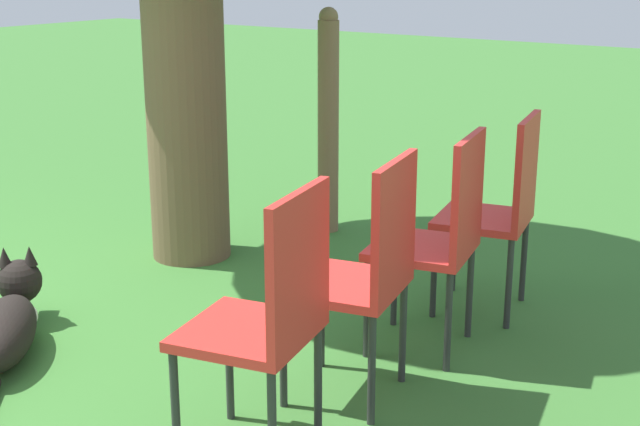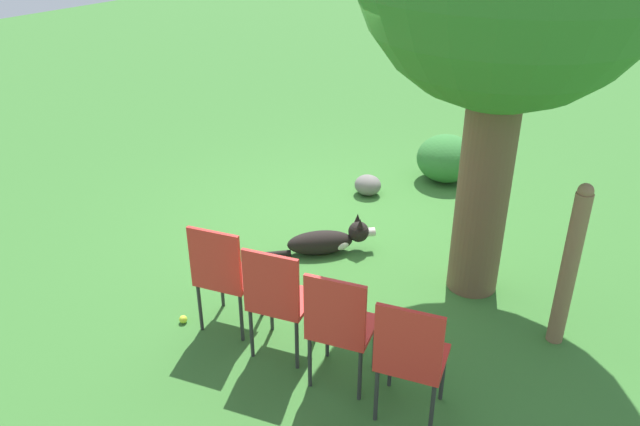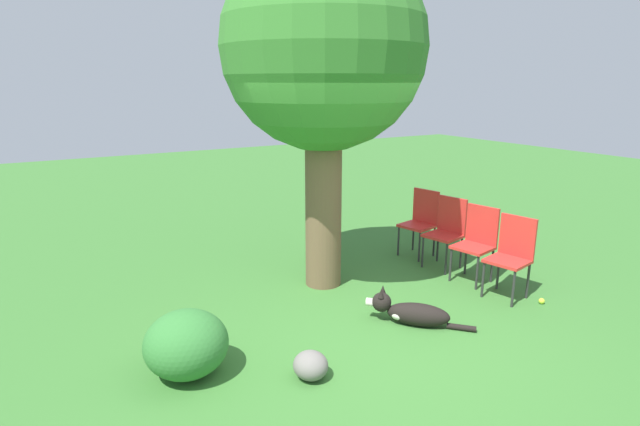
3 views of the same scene
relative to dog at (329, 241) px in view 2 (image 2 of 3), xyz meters
The scene contains 10 objects.
ground_plane 0.53m from the dog, behind, with size 30.00×30.00×0.00m, color #38702D.
dog is the anchor object (origin of this frame).
fence_post 2.36m from the dog, 86.38° to the left, with size 0.13×0.13×1.39m.
red_chair_0 1.57m from the dog, ahead, with size 0.50×0.52×0.98m.
red_chair_1 1.68m from the dog, 19.07° to the left, with size 0.50×0.52×0.98m.
red_chair_2 1.95m from the dog, 35.04° to the left, with size 0.50×0.52×0.98m.
red_chair_3 2.33m from the dog, 46.26° to the left, with size 0.50×0.52×0.98m.
tennis_ball 1.71m from the dog, 13.38° to the right, with size 0.07×0.07×0.07m.
garden_rock 1.45m from the dog, 165.91° to the right, with size 0.30×0.32×0.24m.
low_shrub 2.33m from the dog, behind, with size 0.73×0.73×0.59m.
Camera 2 is at (5.08, 3.00, 3.24)m, focal length 35.00 mm.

